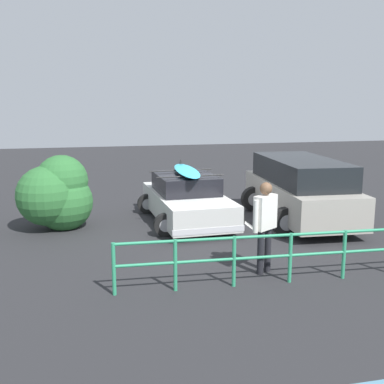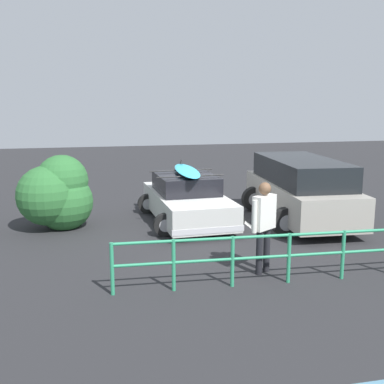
# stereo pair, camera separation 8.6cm
# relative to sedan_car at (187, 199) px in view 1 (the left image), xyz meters

# --- Properties ---
(ground_plane) EXTENTS (44.00, 44.00, 0.02)m
(ground_plane) POSITION_rel_sedan_car_xyz_m (-0.40, 0.40, -0.63)
(ground_plane) COLOR #28282B
(ground_plane) RESTS_ON ground
(parking_stripe) EXTENTS (0.12, 4.18, 0.00)m
(parking_stripe) POSITION_rel_sedan_car_xyz_m (-1.54, 0.04, -0.62)
(parking_stripe) COLOR silver
(parking_stripe) RESTS_ON ground
(sedan_car) EXTENTS (2.48, 4.14, 1.58)m
(sedan_car) POSITION_rel_sedan_car_xyz_m (0.00, 0.00, 0.00)
(sedan_car) COLOR silver
(sedan_car) RESTS_ON ground
(suv_car) EXTENTS (2.75, 4.91, 1.74)m
(suv_car) POSITION_rel_sedan_car_xyz_m (-3.08, 0.63, 0.28)
(suv_car) COLOR #9E998E
(suv_car) RESTS_ON ground
(person_bystander) EXTENTS (0.60, 0.45, 1.81)m
(person_bystander) POSITION_rel_sedan_car_xyz_m (-0.61, 4.27, 0.47)
(person_bystander) COLOR black
(person_bystander) RESTS_ON ground
(railing_fence) EXTENTS (7.59, 0.38, 0.94)m
(railing_fence) POSITION_rel_sedan_car_xyz_m (-1.43, 4.87, -0.01)
(railing_fence) COLOR #2D9366
(railing_fence) RESTS_ON ground
(bush_near_left) EXTENTS (1.94, 1.92, 2.00)m
(bush_near_left) POSITION_rel_sedan_car_xyz_m (3.43, -0.09, 0.31)
(bush_near_left) COLOR brown
(bush_near_left) RESTS_ON ground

